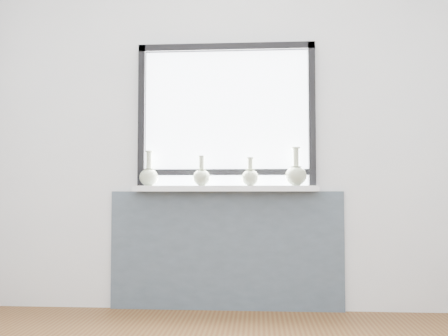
# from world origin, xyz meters

# --- Properties ---
(back_wall) EXTENTS (3.60, 0.02, 2.60)m
(back_wall) POSITION_xyz_m (0.00, 1.81, 1.30)
(back_wall) COLOR silver
(back_wall) RESTS_ON ground
(apron_panel) EXTENTS (1.70, 0.03, 0.86)m
(apron_panel) POSITION_xyz_m (0.00, 1.78, 0.43)
(apron_panel) COLOR #465364
(apron_panel) RESTS_ON ground
(windowsill) EXTENTS (1.32, 0.18, 0.04)m
(windowsill) POSITION_xyz_m (0.00, 1.71, 0.88)
(windowsill) COLOR white
(windowsill) RESTS_ON apron_panel
(window) EXTENTS (1.30, 0.06, 1.05)m
(window) POSITION_xyz_m (0.00, 1.77, 1.44)
(window) COLOR black
(window) RESTS_ON windowsill
(vase_a) EXTENTS (0.14, 0.14, 0.26)m
(vase_a) POSITION_xyz_m (-0.56, 1.71, 0.98)
(vase_a) COLOR #A8B593
(vase_a) RESTS_ON windowsill
(vase_b) EXTENTS (0.13, 0.13, 0.22)m
(vase_b) POSITION_xyz_m (-0.17, 1.68, 0.97)
(vase_b) COLOR #A8B593
(vase_b) RESTS_ON windowsill
(vase_c) EXTENTS (0.12, 0.12, 0.20)m
(vase_c) POSITION_xyz_m (0.18, 1.69, 0.97)
(vase_c) COLOR #A8B593
(vase_c) RESTS_ON windowsill
(vase_d) EXTENTS (0.15, 0.15, 0.27)m
(vase_d) POSITION_xyz_m (0.50, 1.69, 0.98)
(vase_d) COLOR #A8B593
(vase_d) RESTS_ON windowsill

